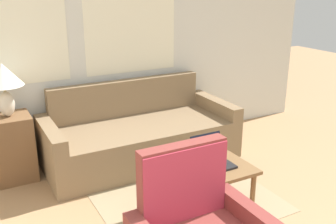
# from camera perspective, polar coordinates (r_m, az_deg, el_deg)

# --- Properties ---
(wall_back) EXTENTS (6.13, 0.06, 2.60)m
(wall_back) POSITION_cam_1_polar(r_m,az_deg,el_deg) (4.41, -12.35, 10.22)
(wall_back) COLOR silver
(wall_back) RESTS_ON ground_plane
(rug) EXTENTS (1.57, 1.98, 0.01)m
(rug) POSITION_cam_1_polar(r_m,az_deg,el_deg) (3.97, 0.08, -10.25)
(rug) COLOR #9E8966
(rug) RESTS_ON ground_plane
(couch) EXTENTS (2.08, 0.90, 0.84)m
(couch) POSITION_cam_1_polar(r_m,az_deg,el_deg) (4.40, -4.26, -3.57)
(couch) COLOR #846B4C
(couch) RESTS_ON ground_plane
(side_table) EXTENTS (0.39, 0.39, 0.67)m
(side_table) POSITION_cam_1_polar(r_m,az_deg,el_deg) (4.22, -21.60, -4.84)
(side_table) COLOR brown
(side_table) RESTS_ON ground_plane
(table_lamp) EXTENTS (0.37, 0.37, 0.52)m
(table_lamp) POSITION_cam_1_polar(r_m,az_deg,el_deg) (4.01, -22.78, 4.39)
(table_lamp) COLOR beige
(table_lamp) RESTS_ON side_table
(coffee_table) EXTENTS (0.87, 0.49, 0.41)m
(coffee_table) POSITION_cam_1_polar(r_m,az_deg,el_deg) (3.34, 5.10, -9.33)
(coffee_table) COLOR brown
(coffee_table) RESTS_ON ground_plane
(laptop) EXTENTS (0.30, 0.30, 0.24)m
(laptop) POSITION_cam_1_polar(r_m,az_deg,el_deg) (3.41, 6.41, -6.72)
(laptop) COLOR black
(laptop) RESTS_ON coffee_table
(cup_navy) EXTENTS (0.10, 0.10, 0.11)m
(cup_navy) POSITION_cam_1_polar(r_m,az_deg,el_deg) (3.25, -0.53, -7.97)
(cup_navy) COLOR #191E4C
(cup_navy) RESTS_ON coffee_table
(cup_yellow) EXTENTS (0.07, 0.07, 0.10)m
(cup_yellow) POSITION_cam_1_polar(r_m,az_deg,el_deg) (3.14, 4.91, -9.09)
(cup_yellow) COLOR gold
(cup_yellow) RESTS_ON coffee_table
(tv_remote) EXTENTS (0.10, 0.16, 0.02)m
(tv_remote) POSITION_cam_1_polar(r_m,az_deg,el_deg) (3.11, 1.72, -10.16)
(tv_remote) COLOR black
(tv_remote) RESTS_ON coffee_table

